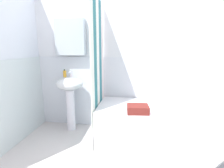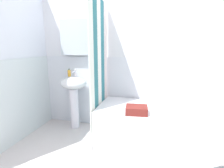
# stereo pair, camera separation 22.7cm
# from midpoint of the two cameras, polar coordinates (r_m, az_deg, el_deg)

# --- Properties ---
(wall_back_tiled) EXTENTS (3.60, 0.18, 2.40)m
(wall_back_tiled) POSITION_cam_midpoint_polar(r_m,az_deg,el_deg) (2.76, 8.17, 7.64)
(wall_back_tiled) COLOR white
(wall_back_tiled) RESTS_ON ground_plane
(wall_left_tiled) EXTENTS (0.07, 1.81, 2.40)m
(wall_left_tiled) POSITION_cam_midpoint_polar(r_m,az_deg,el_deg) (2.58, -30.56, 5.21)
(wall_left_tiled) COLOR white
(wall_left_tiled) RESTS_ON ground_plane
(sink) EXTENTS (0.44, 0.34, 0.88)m
(sink) POSITION_cam_midpoint_polar(r_m,az_deg,el_deg) (2.86, -10.53, -2.40)
(sink) COLOR white
(sink) RESTS_ON ground_plane
(faucet) EXTENTS (0.03, 0.12, 0.12)m
(faucet) POSITION_cam_midpoint_polar(r_m,az_deg,el_deg) (2.87, -10.08, 3.74)
(faucet) COLOR silver
(faucet) RESTS_ON sink
(soap_dispenser) EXTENTS (0.05, 0.05, 0.13)m
(soap_dispenser) POSITION_cam_midpoint_polar(r_m,az_deg,el_deg) (2.87, -11.95, 3.57)
(soap_dispenser) COLOR gold
(soap_dispenser) RESTS_ON sink
(bathtub) EXTENTS (1.56, 0.75, 0.54)m
(bathtub) POSITION_cam_midpoint_polar(r_m,az_deg,el_deg) (2.56, 16.31, -13.39)
(bathtub) COLOR white
(bathtub) RESTS_ON ground_plane
(shower_curtain) EXTENTS (0.01, 0.75, 2.00)m
(shower_curtain) POSITION_cam_midpoint_polar(r_m,az_deg,el_deg) (2.43, -1.60, 3.80)
(shower_curtain) COLOR white
(shower_curtain) RESTS_ON ground_plane
(conditioner_bottle) EXTENTS (0.07, 0.07, 0.17)m
(conditioner_bottle) POSITION_cam_midpoint_polar(r_m,az_deg,el_deg) (2.85, 30.37, -4.45)
(conditioner_bottle) COLOR #217757
(conditioner_bottle) RESTS_ON bathtub
(body_wash_bottle) EXTENTS (0.07, 0.07, 0.22)m
(body_wash_bottle) POSITION_cam_midpoint_polar(r_m,az_deg,el_deg) (2.80, 28.04, -3.92)
(body_wash_bottle) COLOR #C3546D
(body_wash_bottle) RESTS_ON bathtub
(shampoo_bottle) EXTENTS (0.04, 0.04, 0.20)m
(shampoo_bottle) POSITION_cam_midpoint_polar(r_m,az_deg,el_deg) (2.76, 26.05, -4.25)
(shampoo_bottle) COLOR #354CA6
(shampoo_bottle) RESTS_ON bathtub
(towel_folded) EXTENTS (0.29, 0.23, 0.10)m
(towel_folded) POSITION_cam_midpoint_polar(r_m,az_deg,el_deg) (2.19, 11.23, -8.55)
(towel_folded) COLOR maroon
(towel_folded) RESTS_ON bathtub
(washer_dryer_stack) EXTENTS (0.63, 0.63, 1.65)m
(washer_dryer_stack) POSITION_cam_midpoint_polar(r_m,az_deg,el_deg) (1.64, 35.84, -9.14)
(washer_dryer_stack) COLOR white
(washer_dryer_stack) RESTS_ON ground_plane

